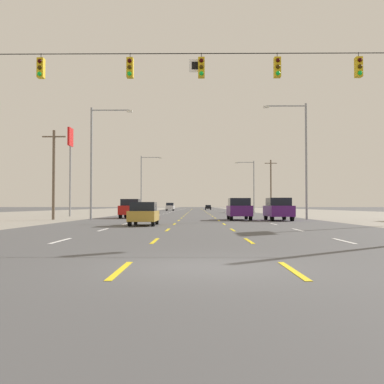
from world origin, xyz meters
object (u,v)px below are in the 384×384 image
(streetlight_right_row_1, at_px, (252,183))
(sedan_far_right_far, at_px, (233,208))
(pole_sign_left_row_1, at_px, (70,151))
(sedan_inner_right_farthest, at_px, (208,207))
(suv_far_right_near, at_px, (278,209))
(streetlight_left_row_1, at_px, (143,180))
(suv_far_left_farther, at_px, (170,207))
(streetlight_left_row_0, at_px, (95,155))
(suv_inner_right_mid, at_px, (239,209))
(suv_far_left_midfar, at_px, (131,208))
(hatchback_inner_left_nearest, at_px, (144,214))
(streetlight_right_row_0, at_px, (302,153))

(streetlight_right_row_1, bearing_deg, sedan_far_right_far, 114.42)
(pole_sign_left_row_1, xyz_separation_m, streetlight_right_row_1, (25.27, 26.61, -2.59))
(sedan_inner_right_farthest, bearing_deg, sedan_far_right_far, -85.73)
(suv_far_right_near, xyz_separation_m, sedan_far_right_far, (-0.09, 47.50, -0.27))
(streetlight_left_row_1, bearing_deg, suv_far_left_farther, 84.60)
(suv_far_left_farther, height_order, streetlight_left_row_0, streetlight_left_row_0)
(suv_far_left_farther, bearing_deg, streetlight_right_row_1, -62.32)
(sedan_inner_right_farthest, bearing_deg, streetlight_right_row_1, -83.17)
(suv_inner_right_mid, xyz_separation_m, streetlight_right_row_1, (6.13, 39.53, 4.33))
(suv_inner_right_mid, distance_m, suv_far_left_farther, 71.98)
(suv_far_right_near, height_order, sedan_inner_right_farthest, suv_far_right_near)
(suv_far_left_midfar, bearing_deg, sedan_inner_right_farthest, 83.27)
(suv_far_left_midfar, height_order, sedan_far_right_far, suv_far_left_midfar)
(streetlight_left_row_1, bearing_deg, suv_far_right_near, -67.76)
(hatchback_inner_left_nearest, xyz_separation_m, suv_far_left_midfar, (-3.35, 17.20, 0.24))
(hatchback_inner_left_nearest, distance_m, suv_far_left_farther, 82.58)
(suv_far_left_midfar, height_order, streetlight_left_row_0, streetlight_left_row_0)
(suv_inner_right_mid, distance_m, sedan_far_right_far, 46.08)
(suv_inner_right_mid, xyz_separation_m, pole_sign_left_row_1, (-19.14, 12.92, 6.92))
(streetlight_right_row_0, height_order, streetlight_right_row_1, streetlight_right_row_0)
(streetlight_left_row_0, bearing_deg, suv_inner_right_mid, -5.29)
(sedan_far_right_far, height_order, streetlight_left_row_1, streetlight_left_row_1)
(sedan_far_right_far, height_order, pole_sign_left_row_1, pole_sign_left_row_1)
(streetlight_left_row_0, bearing_deg, streetlight_right_row_1, 62.88)
(sedan_far_right_far, xyz_separation_m, streetlight_right_row_0, (2.88, -44.72, 5.52))
(suv_far_right_near, bearing_deg, streetlight_left_row_0, 170.59)
(suv_far_left_farther, height_order, sedan_inner_right_farthest, suv_far_left_farther)
(suv_far_left_midfar, relative_size, streetlight_left_row_1, 0.48)
(suv_far_left_midfar, distance_m, streetlight_left_row_1, 34.09)
(streetlight_right_row_0, xyz_separation_m, streetlight_left_row_1, (-19.58, 38.28, -0.42))
(sedan_far_right_far, bearing_deg, suv_far_right_near, -89.89)
(suv_far_left_farther, bearing_deg, suv_inner_right_mid, -81.62)
(suv_inner_right_mid, height_order, suv_far_left_midfar, same)
(hatchback_inner_left_nearest, relative_size, streetlight_left_row_1, 0.38)
(suv_far_left_farther, relative_size, streetlight_right_row_1, 0.52)
(suv_inner_right_mid, xyz_separation_m, streetlight_left_row_1, (-13.49, 39.53, 4.84))
(suv_far_left_midfar, xyz_separation_m, streetlight_right_row_0, (16.80, -4.65, 5.25))
(pole_sign_left_row_1, xyz_separation_m, streetlight_left_row_1, (5.65, 26.61, -2.09))
(streetlight_left_row_0, height_order, streetlight_left_row_1, streetlight_left_row_0)
(streetlight_right_row_1, bearing_deg, streetlight_left_row_0, -117.12)
(hatchback_inner_left_nearest, xyz_separation_m, streetlight_right_row_1, (13.49, 50.83, 4.57))
(hatchback_inner_left_nearest, height_order, sedan_inner_right_farthest, hatchback_inner_left_nearest)
(pole_sign_left_row_1, bearing_deg, sedan_inner_right_farthest, 76.90)
(hatchback_inner_left_nearest, bearing_deg, suv_inner_right_mid, 56.94)
(suv_far_left_midfar, bearing_deg, suv_far_left_farther, 89.81)
(hatchback_inner_left_nearest, distance_m, suv_far_left_midfar, 17.53)
(suv_far_left_midfar, bearing_deg, streetlight_right_row_0, -15.47)
(hatchback_inner_left_nearest, xyz_separation_m, suv_far_right_near, (10.66, 9.77, 0.24))
(pole_sign_left_row_1, bearing_deg, suv_far_left_midfar, -39.80)
(suv_far_left_midfar, height_order, streetlight_left_row_1, streetlight_left_row_1)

